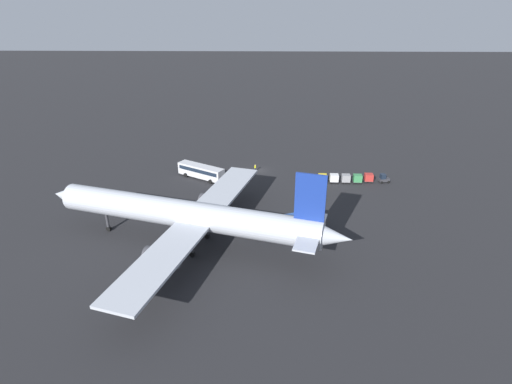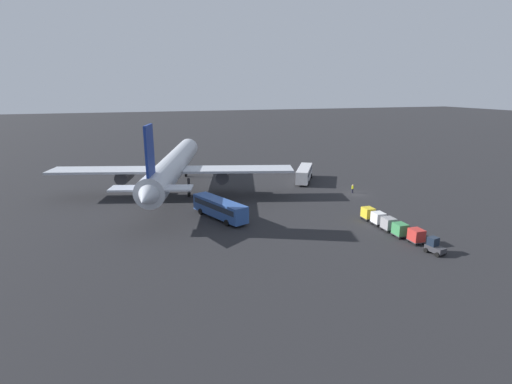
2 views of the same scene
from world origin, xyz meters
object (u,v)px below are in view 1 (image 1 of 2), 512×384
at_px(airplane, 189,215).
at_px(baggage_tug, 384,179).
at_px(worker_person, 255,168).
at_px(cargo_cart_white, 334,178).
at_px(cargo_cart_green, 358,178).
at_px(cargo_cart_yellow, 322,178).
at_px(cargo_cart_red, 369,177).
at_px(shuttle_bus_near, 201,171).
at_px(cargo_cart_grey, 346,178).
at_px(shuttle_bus_far, 292,223).

height_order(airplane, baggage_tug, airplane).
height_order(worker_person, cargo_cart_white, cargo_cart_white).
distance_m(cargo_cart_green, cargo_cart_yellow, 8.08).
bearing_deg(cargo_cart_red, cargo_cart_yellow, 3.04).
bearing_deg(cargo_cart_white, cargo_cart_green, 179.11).
distance_m(cargo_cart_green, cargo_cart_white, 5.38).
bearing_deg(cargo_cart_white, shuttle_bus_near, -3.35).
xyz_separation_m(baggage_tug, cargo_cart_white, (11.56, 0.49, 0.25)).
bearing_deg(airplane, worker_person, -90.04).
relative_size(cargo_cart_grey, cargo_cart_white, 1.00).
height_order(cargo_cart_green, cargo_cart_grey, same).
bearing_deg(cargo_cart_green, cargo_cart_white, -0.89).
bearing_deg(cargo_cart_grey, worker_person, -17.83).
relative_size(shuttle_bus_near, shuttle_bus_far, 0.96).
height_order(baggage_tug, cargo_cart_yellow, baggage_tug).
relative_size(shuttle_bus_far, baggage_tug, 4.68).
bearing_deg(baggage_tug, cargo_cart_red, -11.81).
bearing_deg(cargo_cart_white, cargo_cart_grey, 178.34).
xyz_separation_m(cargo_cart_green, cargo_cart_white, (5.38, -0.08, 0.00)).
bearing_deg(shuttle_bus_far, worker_person, -97.39).
relative_size(shuttle_bus_near, cargo_cart_yellow, 5.71).
bearing_deg(worker_person, shuttle_bus_far, 104.24).
bearing_deg(cargo_cart_green, baggage_tug, -174.66).
distance_m(shuttle_bus_near, cargo_cart_grey, 33.93).
height_order(shuttle_bus_far, cargo_cart_yellow, shuttle_bus_far).
height_order(shuttle_bus_far, cargo_cart_grey, shuttle_bus_far).
relative_size(cargo_cart_green, cargo_cart_white, 1.00).
bearing_deg(cargo_cart_red, cargo_cart_green, 12.39).
relative_size(cargo_cart_green, cargo_cart_yellow, 1.00).
distance_m(shuttle_bus_far, cargo_cart_green, 27.91).
bearing_deg(worker_person, cargo_cart_white, 159.98).
height_order(baggage_tug, worker_person, baggage_tug).
height_order(cargo_cart_white, cargo_cart_yellow, same).
relative_size(baggage_tug, worker_person, 1.50).
xyz_separation_m(baggage_tug, cargo_cart_red, (3.49, -0.01, 0.25)).
xyz_separation_m(shuttle_bus_near, cargo_cart_grey, (-33.87, 1.90, -0.73)).
xyz_separation_m(airplane, shuttle_bus_far, (-17.37, -5.10, -4.00)).
relative_size(shuttle_bus_near, cargo_cart_white, 5.71).
height_order(airplane, cargo_cart_red, airplane).
bearing_deg(cargo_cart_white, worker_person, -20.02).
bearing_deg(cargo_cart_green, shuttle_bus_far, 53.97).
relative_size(worker_person, cargo_cart_red, 0.84).
distance_m(worker_person, cargo_cart_yellow, 17.20).
height_order(airplane, shuttle_bus_far, airplane).
bearing_deg(airplane, cargo_cart_grey, -122.33).
bearing_deg(cargo_cart_red, airplane, 37.77).
distance_m(shuttle_bus_far, cargo_cart_yellow, 24.09).
height_order(airplane, cargo_cart_green, airplane).
distance_m(shuttle_bus_far, worker_person, 30.34).
distance_m(baggage_tug, cargo_cart_green, 6.21).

